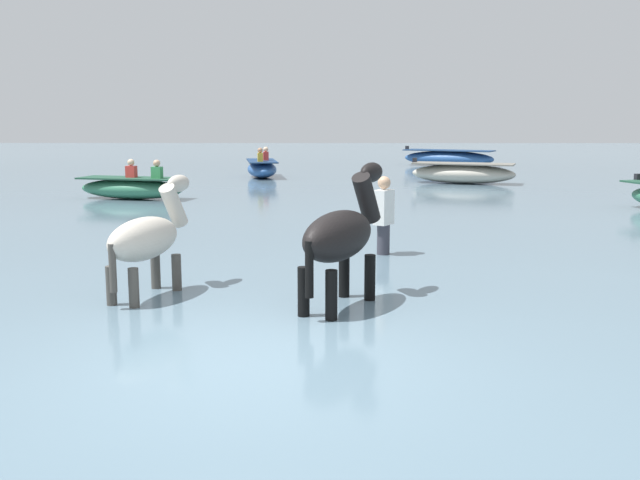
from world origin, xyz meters
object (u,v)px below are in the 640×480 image
at_px(boat_near_starboard, 463,173).
at_px(boat_mid_channel, 132,188).
at_px(horse_trailing_pinto, 147,242).
at_px(boat_near_port, 448,158).
at_px(person_wading_close, 384,225).
at_px(horse_lead_black, 341,239).
at_px(boat_distant_west, 262,169).

bearing_deg(boat_near_starboard, boat_mid_channel, -154.03).
height_order(horse_trailing_pinto, boat_near_starboard, horse_trailing_pinto).
distance_m(boat_near_port, person_wading_close, 21.43).
xyz_separation_m(boat_near_starboard, boat_mid_channel, (-9.51, -4.63, -0.04)).
bearing_deg(horse_lead_black, boat_mid_channel, 115.58).
distance_m(horse_lead_black, boat_near_starboard, 16.21).
height_order(boat_mid_channel, person_wading_close, person_wading_close).
bearing_deg(boat_near_port, boat_near_starboard, -96.17).
xyz_separation_m(boat_near_port, boat_distant_west, (-7.63, -6.09, -0.04)).
height_order(boat_distant_west, person_wading_close, person_wading_close).
bearing_deg(boat_distant_west, person_wading_close, -77.87).
xyz_separation_m(boat_mid_channel, person_wading_close, (5.99, -7.82, 0.17)).
height_order(horse_lead_black, horse_trailing_pinto, horse_lead_black).
height_order(horse_lead_black, boat_mid_channel, horse_lead_black).
relative_size(boat_distant_west, person_wading_close, 1.75).
bearing_deg(boat_near_starboard, boat_distant_west, 160.25).
xyz_separation_m(horse_lead_black, boat_mid_channel, (-5.27, 11.01, -0.48)).
bearing_deg(horse_trailing_pinto, person_wading_close, 42.24).
height_order(horse_trailing_pinto, boat_mid_channel, horse_trailing_pinto).
bearing_deg(boat_near_port, person_wading_close, -101.96).
distance_m(horse_trailing_pinto, boat_mid_channel, 10.98).
xyz_separation_m(boat_near_starboard, boat_near_port, (0.92, 8.50, 0.02)).
distance_m(boat_near_starboard, boat_mid_channel, 10.58).
height_order(boat_near_port, boat_distant_west, boat_distant_west).
distance_m(horse_lead_black, boat_distant_west, 18.23).
relative_size(boat_mid_channel, boat_distant_west, 1.06).
bearing_deg(boat_mid_channel, horse_lead_black, -64.42).
bearing_deg(boat_near_starboard, person_wading_close, -105.78).
xyz_separation_m(horse_lead_black, boat_near_port, (5.16, 24.15, -0.42)).
bearing_deg(horse_lead_black, boat_near_starboard, 74.84).
bearing_deg(boat_near_port, horse_lead_black, -102.05).
xyz_separation_m(horse_lead_black, boat_near_starboard, (4.24, 15.64, -0.44)).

